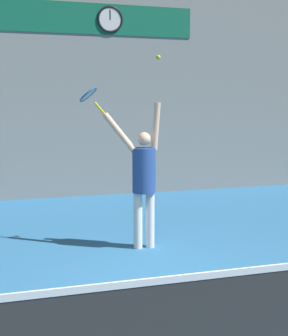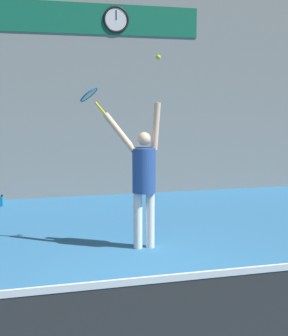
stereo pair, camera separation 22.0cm
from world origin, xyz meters
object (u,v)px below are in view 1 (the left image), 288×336
at_px(scoreboard_clock, 110,19).
at_px(tennis_ball, 158,57).
at_px(tennis_racket, 89,96).
at_px(tennis_player, 143,176).

xyz_separation_m(scoreboard_clock, tennis_ball, (-0.20, -4.12, -1.21)).
height_order(scoreboard_clock, tennis_racket, scoreboard_clock).
relative_size(scoreboard_clock, tennis_player, 0.28).
bearing_deg(scoreboard_clock, tennis_player, -95.76).
bearing_deg(tennis_ball, tennis_racket, 156.28).
xyz_separation_m(tennis_racket, tennis_ball, (0.93, -0.41, 0.54)).
relative_size(tennis_player, tennis_ball, 30.85).
height_order(tennis_racket, tennis_ball, tennis_ball).
bearing_deg(tennis_ball, scoreboard_clock, 87.22).
height_order(tennis_player, tennis_racket, tennis_racket).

